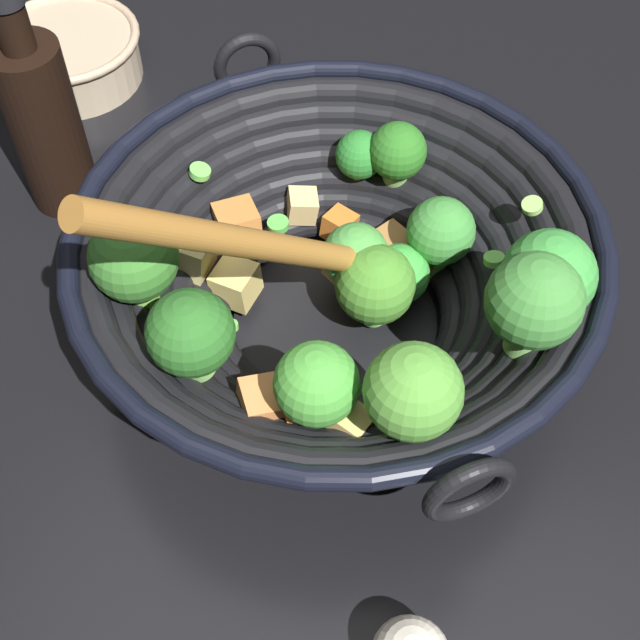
{
  "coord_description": "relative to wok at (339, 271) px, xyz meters",
  "views": [
    {
      "loc": [
        0.1,
        -0.36,
        0.51
      ],
      "look_at": [
        -0.01,
        -0.02,
        0.03
      ],
      "focal_mm": 48.37,
      "sensor_mm": 36.0,
      "label": 1
    }
  ],
  "objects": [
    {
      "name": "ground_plane",
      "position": [
        -0.0,
        0.0,
        -0.07
      ],
      "size": [
        4.0,
        4.0,
        0.0
      ],
      "primitive_type": "plane",
      "color": "black"
    },
    {
      "name": "wok",
      "position": [
        0.0,
        0.0,
        0.0
      ],
      "size": [
        0.36,
        0.36,
        0.24
      ],
      "color": "black",
      "rests_on": "ground"
    },
    {
      "name": "soy_sauce_bottle",
      "position": [
        -0.25,
        0.07,
        0.01
      ],
      "size": [
        0.05,
        0.05,
        0.19
      ],
      "color": "black",
      "rests_on": "ground"
    },
    {
      "name": "prep_bowl",
      "position": [
        -0.32,
        0.21,
        -0.04
      ],
      "size": [
        0.14,
        0.14,
        0.05
      ],
      "color": "tan",
      "rests_on": "ground"
    }
  ]
}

